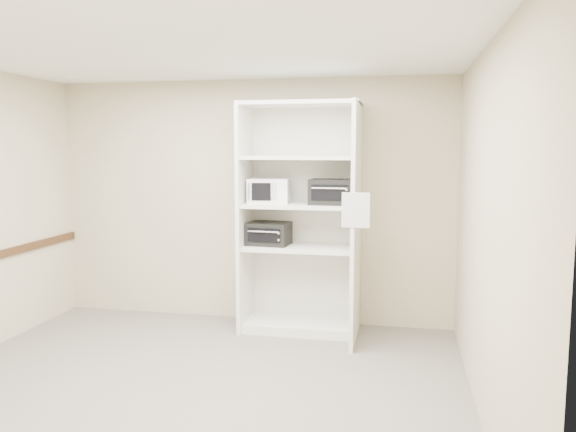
% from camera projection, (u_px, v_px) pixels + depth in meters
% --- Properties ---
extents(floor, '(4.50, 4.00, 0.01)m').
position_uv_depth(floor, '(187.00, 391.00, 4.52)').
color(floor, '#605C54').
rests_on(floor, ground).
extents(ceiling, '(4.50, 4.00, 0.01)m').
position_uv_depth(ceiling, '(179.00, 47.00, 4.20)').
color(ceiling, white).
extents(wall_back, '(4.50, 0.02, 2.70)m').
position_uv_depth(wall_back, '(251.00, 202.00, 6.31)').
color(wall_back, tan).
rests_on(wall_back, ground).
extents(wall_front, '(4.50, 0.02, 2.70)m').
position_uv_depth(wall_front, '(8.00, 287.00, 2.42)').
color(wall_front, tan).
rests_on(wall_front, ground).
extents(wall_right, '(0.02, 4.00, 2.70)m').
position_uv_depth(wall_right, '(487.00, 234.00, 3.92)').
color(wall_right, tan).
rests_on(wall_right, ground).
extents(shelving_unit, '(1.24, 0.92, 2.42)m').
position_uv_depth(shelving_unit, '(305.00, 226.00, 5.92)').
color(shelving_unit, white).
rests_on(shelving_unit, floor).
extents(microwave, '(0.45, 0.36, 0.26)m').
position_uv_depth(microwave, '(269.00, 191.00, 5.97)').
color(microwave, white).
rests_on(microwave, shelving_unit).
extents(toaster_oven_upper, '(0.46, 0.35, 0.26)m').
position_uv_depth(toaster_oven_upper, '(332.00, 192.00, 5.78)').
color(toaster_oven_upper, black).
rests_on(toaster_oven_upper, shelving_unit).
extents(toaster_oven_lower, '(0.46, 0.37, 0.24)m').
position_uv_depth(toaster_oven_lower, '(269.00, 233.00, 5.99)').
color(toaster_oven_lower, black).
rests_on(toaster_oven_lower, shelving_unit).
extents(paper_sign, '(0.25, 0.01, 0.32)m').
position_uv_depth(paper_sign, '(356.00, 210.00, 5.16)').
color(paper_sign, white).
rests_on(paper_sign, shelving_unit).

